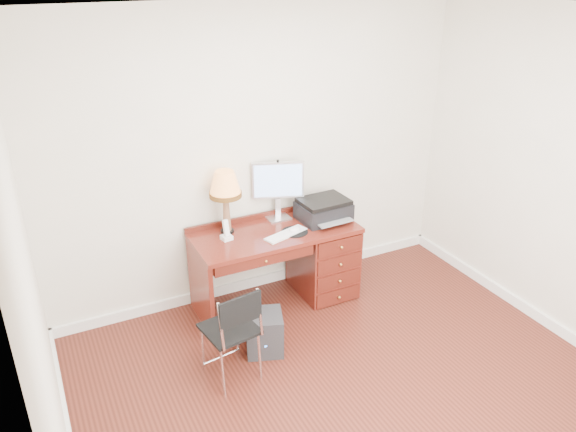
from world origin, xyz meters
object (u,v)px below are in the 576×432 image
desk (306,256)px  monitor (277,183)px  printer (324,209)px  phone (226,234)px  equipment_box (264,332)px  leg_lamp (225,188)px  chair (232,326)px

desk → monitor: 0.75m
printer → phone: printer is taller
monitor → desk: bearing=-32.1°
phone → equipment_box: phone is taller
phone → desk: bearing=-11.6°
monitor → equipment_box: bearing=-102.2°
printer → leg_lamp: size_ratio=0.81×
phone → chair: (-0.30, -0.87, -0.31)m
desk → printer: printer is taller
chair → equipment_box: 0.52m
printer → desk: bearing=-177.2°
monitor → leg_lamp: 0.54m
leg_lamp → monitor: bearing=7.7°
monitor → chair: (-0.89, -1.07, -0.61)m
desk → printer: (0.19, 0.02, 0.44)m
printer → chair: bearing=-148.4°
leg_lamp → chair: (-0.36, -1.00, -0.69)m
desk → printer: bearing=5.3°
monitor → leg_lamp: (-0.53, -0.07, 0.08)m
monitor → equipment_box: size_ratio=1.60×
equipment_box → leg_lamp: bearing=109.4°
monitor → phone: 0.69m
monitor → phone: size_ratio=2.98×
phone → chair: 0.97m
monitor → leg_lamp: bearing=-152.6°
printer → leg_lamp: leg_lamp is taller
monitor → equipment_box: 1.37m
desk → printer: 0.48m
equipment_box → monitor: bearing=77.7°
leg_lamp → printer: bearing=-9.2°
monitor → phone: (-0.59, -0.21, -0.29)m
chair → equipment_box: (0.35, 0.21, -0.32)m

